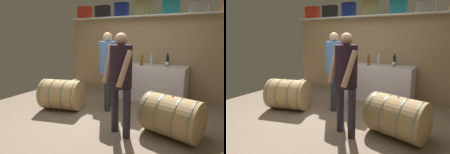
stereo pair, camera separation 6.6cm
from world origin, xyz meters
TOP-DOWN VIEW (x-y plane):
  - ground_plane at (0.00, 0.55)m, footprint 5.93×7.59m
  - back_wall_panel at (0.00, 2.19)m, footprint 4.73×0.10m
  - high_shelf_board at (0.00, 2.04)m, footprint 4.35×0.40m
  - toolcase_red at (-1.86, 2.04)m, footprint 0.34×0.29m
  - toolcase_black at (-1.25, 2.04)m, footprint 0.41×0.23m
  - toolcase_navy at (-0.65, 2.04)m, footprint 0.35×0.22m
  - toolcase_olive at (-0.02, 2.04)m, footprint 0.37×0.29m
  - toolcase_teal at (0.65, 2.04)m, footprint 0.36×0.30m
  - toolcase_grey at (1.25, 2.04)m, footprint 0.40×0.23m
  - work_cabinet at (0.31, 1.81)m, footprint 1.68×0.65m
  - wine_bottle_clear at (0.30, 1.81)m, footprint 0.07×0.07m
  - wine_bottle_dark at (0.66, 1.92)m, footprint 0.07×0.07m
  - wine_bottle_amber at (0.11, 1.63)m, footprint 0.07×0.07m
  - wine_glass at (0.73, 1.64)m, footprint 0.08×0.08m
  - wine_barrel_near at (-1.17, 0.21)m, footprint 0.99×0.85m
  - wine_barrel_far at (1.22, 0.17)m, footprint 1.02×0.83m
  - winemaker_pouring at (-0.30, 0.73)m, footprint 0.45×0.52m
  - visitor_tasting at (0.48, -0.20)m, footprint 0.54×0.49m

SIDE VIEW (x-z plane):
  - ground_plane at x=0.00m, z-range -0.02..0.00m
  - wine_barrel_near at x=-1.17m, z-range 0.00..0.66m
  - wine_barrel_far at x=1.22m, z-range 0.00..0.66m
  - work_cabinet at x=0.31m, z-range 0.00..0.88m
  - wine_glass at x=0.73m, z-range 0.90..1.04m
  - visitor_tasting at x=0.48m, z-range 0.19..1.82m
  - wine_bottle_amber at x=0.11m, z-range 0.87..1.16m
  - wine_bottle_dark at x=0.66m, z-range 0.87..1.17m
  - winemaker_pouring at x=-0.30m, z-range 0.19..1.85m
  - wine_bottle_clear at x=0.30m, z-range 0.87..1.17m
  - back_wall_panel at x=0.00m, z-range 0.00..2.05m
  - high_shelf_board at x=0.00m, z-range 2.05..2.09m
  - toolcase_grey at x=1.25m, z-range 2.09..2.33m
  - toolcase_black at x=-1.25m, z-range 2.09..2.41m
  - toolcase_red at x=-1.86m, z-range 2.09..2.42m
  - toolcase_olive at x=-0.02m, z-range 2.09..2.44m
  - toolcase_navy at x=-0.65m, z-range 2.09..2.44m
  - toolcase_teal at x=0.65m, z-range 2.09..2.44m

